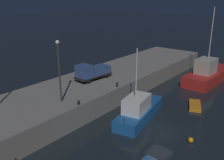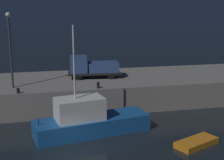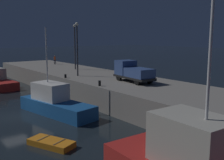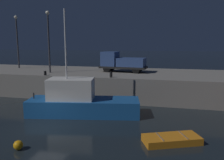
% 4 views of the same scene
% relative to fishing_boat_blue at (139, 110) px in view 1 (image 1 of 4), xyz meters
% --- Properties ---
extents(ground_plane, '(320.00, 320.00, 0.00)m').
position_rel_fishing_boat_blue_xyz_m(ground_plane, '(-1.36, -3.70, -1.17)').
color(ground_plane, black).
extents(pier_quay, '(60.38, 9.96, 2.63)m').
position_rel_fishing_boat_blue_xyz_m(pier_quay, '(-1.36, 8.99, 0.15)').
color(pier_quay, gray).
rests_on(pier_quay, ground).
extents(fishing_boat_blue, '(9.77, 4.41, 8.87)m').
position_rel_fishing_boat_blue_xyz_m(fishing_boat_blue, '(0.00, 0.00, 0.00)').
color(fishing_boat_blue, '#195193').
rests_on(fishing_boat_blue, ground).
extents(fishing_boat_white, '(12.83, 4.59, 12.45)m').
position_rel_fishing_boat_blue_xyz_m(fishing_boat_white, '(19.25, -1.59, 0.18)').
color(fishing_boat_white, red).
rests_on(fishing_boat_white, ground).
extents(dinghy_orange_near, '(3.77, 2.71, 0.48)m').
position_rel_fishing_boat_blue_xyz_m(dinghy_orange_near, '(7.58, -4.01, -0.94)').
color(dinghy_orange_near, orange).
rests_on(dinghy_orange_near, ground).
extents(mooring_buoy_near, '(0.55, 0.55, 0.55)m').
position_rel_fishing_boat_blue_xyz_m(mooring_buoy_near, '(-1.09, -7.02, -0.89)').
color(mooring_buoy_near, orange).
rests_on(mooring_buoy_near, ground).
extents(lamp_post_east, '(0.44, 0.44, 7.09)m').
position_rel_fishing_boat_blue_xyz_m(lamp_post_east, '(-6.30, 6.54, 5.66)').
color(lamp_post_east, '#38383D').
rests_on(lamp_post_east, pier_quay).
extents(utility_truck, '(5.74, 2.63, 2.41)m').
position_rel_fishing_boat_blue_xyz_m(utility_truck, '(1.78, 9.19, 2.66)').
color(utility_truck, black).
rests_on(utility_truck, pier_quay).
extents(bollard_west, '(0.28, 0.28, 0.46)m').
position_rel_fishing_boat_blue_xyz_m(bollard_west, '(-5.69, 4.35, 1.70)').
color(bollard_west, black).
rests_on(bollard_west, pier_quay).
extents(bollard_central, '(0.28, 0.28, 0.58)m').
position_rel_fishing_boat_blue_xyz_m(bollard_central, '(1.63, 4.55, 1.76)').
color(bollard_central, black).
rests_on(bollard_central, pier_quay).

